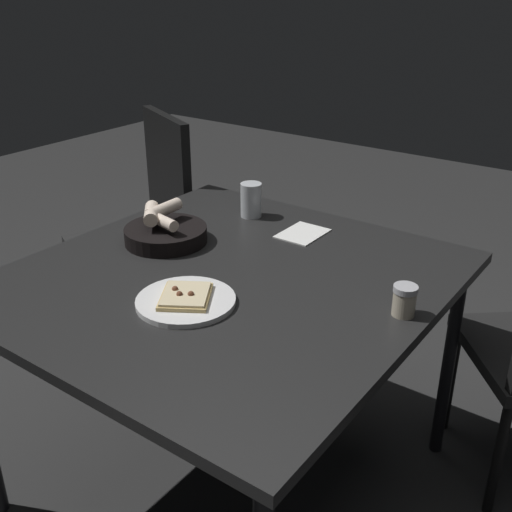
{
  "coord_description": "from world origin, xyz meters",
  "views": [
    {
      "loc": [
        1.17,
        0.94,
        1.48
      ],
      "look_at": [
        -0.04,
        0.07,
        0.79
      ],
      "focal_mm": 43.03,
      "sensor_mm": 36.0,
      "label": 1
    }
  ],
  "objects_px": {
    "dining_table": "(227,292)",
    "pepper_shaker": "(404,302)",
    "beer_glass": "(251,201)",
    "chair_near": "(146,220)",
    "pizza_plate": "(186,300)",
    "bread_basket": "(164,232)"
  },
  "relations": [
    {
      "from": "beer_glass",
      "to": "chair_near",
      "type": "xyz_separation_m",
      "value": [
        -0.1,
        -0.62,
        -0.24
      ]
    },
    {
      "from": "dining_table",
      "to": "beer_glass",
      "type": "xyz_separation_m",
      "value": [
        -0.4,
        -0.21,
        0.11
      ]
    },
    {
      "from": "dining_table",
      "to": "chair_near",
      "type": "relative_size",
      "value": 1.18
    },
    {
      "from": "pizza_plate",
      "to": "chair_near",
      "type": "height_order",
      "value": "chair_near"
    },
    {
      "from": "bread_basket",
      "to": "chair_near",
      "type": "xyz_separation_m",
      "value": [
        -0.43,
        -0.53,
        -0.22
      ]
    },
    {
      "from": "bread_basket",
      "to": "pepper_shaker",
      "type": "bearing_deg",
      "value": 91.09
    },
    {
      "from": "beer_glass",
      "to": "chair_near",
      "type": "bearing_deg",
      "value": -99.01
    },
    {
      "from": "pizza_plate",
      "to": "beer_glass",
      "type": "distance_m",
      "value": 0.63
    },
    {
      "from": "dining_table",
      "to": "pepper_shaker",
      "type": "bearing_deg",
      "value": 99.4
    },
    {
      "from": "pizza_plate",
      "to": "pepper_shaker",
      "type": "bearing_deg",
      "value": 120.01
    },
    {
      "from": "bread_basket",
      "to": "pepper_shaker",
      "type": "relative_size",
      "value": 3.23
    },
    {
      "from": "pizza_plate",
      "to": "chair_near",
      "type": "distance_m",
      "value": 1.1
    },
    {
      "from": "pepper_shaker",
      "to": "bread_basket",
      "type": "bearing_deg",
      "value": -88.91
    },
    {
      "from": "pepper_shaker",
      "to": "chair_near",
      "type": "relative_size",
      "value": 0.08
    },
    {
      "from": "dining_table",
      "to": "pepper_shaker",
      "type": "relative_size",
      "value": 14.72
    },
    {
      "from": "chair_near",
      "to": "pizza_plate",
      "type": "bearing_deg",
      "value": 51.1
    },
    {
      "from": "dining_table",
      "to": "chair_near",
      "type": "xyz_separation_m",
      "value": [
        -0.49,
        -0.83,
        -0.14
      ]
    },
    {
      "from": "bread_basket",
      "to": "pepper_shaker",
      "type": "distance_m",
      "value": 0.77
    },
    {
      "from": "dining_table",
      "to": "beer_glass",
      "type": "relative_size",
      "value": 9.92
    },
    {
      "from": "bread_basket",
      "to": "chair_near",
      "type": "height_order",
      "value": "chair_near"
    },
    {
      "from": "pizza_plate",
      "to": "chair_near",
      "type": "xyz_separation_m",
      "value": [
        -0.68,
        -0.84,
        -0.2
      ]
    },
    {
      "from": "dining_table",
      "to": "bread_basket",
      "type": "bearing_deg",
      "value": -102.37
    }
  ]
}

